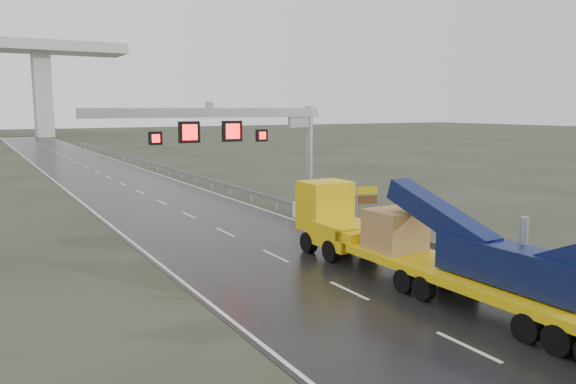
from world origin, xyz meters
TOP-DOWN VIEW (x-y plane):
  - ground at (0.00, 0.00)m, footprint 400.00×400.00m
  - road at (0.00, 40.00)m, footprint 11.00×200.00m
  - guardrail at (6.10, 30.00)m, footprint 0.20×140.00m
  - sign_gantry at (2.10, 17.99)m, footprint 14.90×1.20m
  - heavy_haul_truck at (2.93, 3.63)m, footprint 2.82×17.89m
  - exit_sign_pair at (7.38, 12.66)m, footprint 1.43×0.65m
  - striped_barrier at (6.00, 17.89)m, footprint 0.63×0.35m

SIDE VIEW (x-z plane):
  - ground at x=0.00m, z-range 0.00..0.00m
  - road at x=0.00m, z-range 0.00..0.02m
  - striped_barrier at x=6.00m, z-range 0.00..1.05m
  - guardrail at x=6.10m, z-range 0.00..1.40m
  - heavy_haul_truck at x=2.93m, z-range -0.47..3.72m
  - exit_sign_pair at x=7.38m, z-range 0.52..3.13m
  - sign_gantry at x=2.10m, z-range 1.90..9.33m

